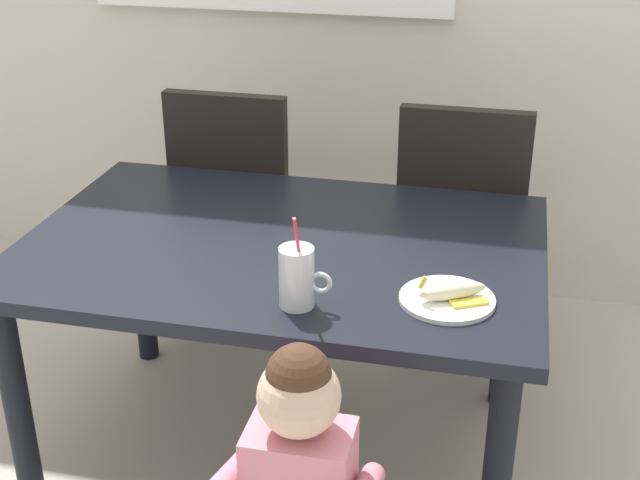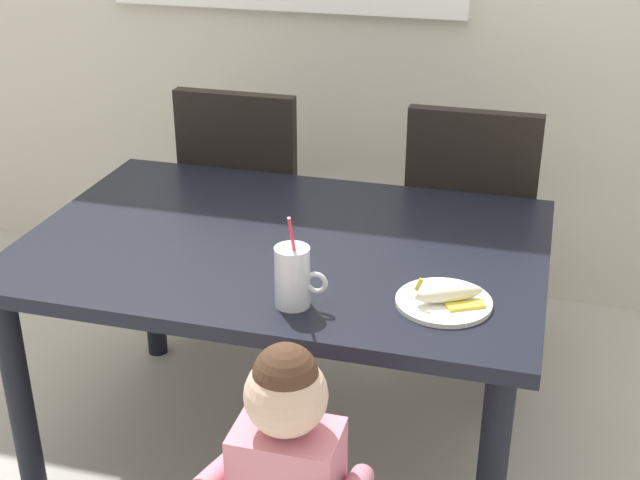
% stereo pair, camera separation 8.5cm
% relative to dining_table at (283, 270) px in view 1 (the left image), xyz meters
% --- Properties ---
extents(ground_plane, '(24.00, 24.00, 0.00)m').
position_rel_dining_table_xyz_m(ground_plane, '(0.00, 0.00, -0.63)').
color(ground_plane, '#B7B2A8').
extents(dining_table, '(1.42, 0.97, 0.72)m').
position_rel_dining_table_xyz_m(dining_table, '(0.00, 0.00, 0.00)').
color(dining_table, black).
rests_on(dining_table, ground).
extents(dining_chair_left, '(0.44, 0.45, 0.96)m').
position_rel_dining_table_xyz_m(dining_chair_left, '(-0.35, 0.67, -0.09)').
color(dining_chair_left, black).
rests_on(dining_chair_left, ground).
extents(dining_chair_right, '(0.44, 0.45, 0.96)m').
position_rel_dining_table_xyz_m(dining_chair_right, '(0.45, 0.67, -0.09)').
color(dining_chair_right, black).
rests_on(dining_chair_right, ground).
extents(toddler_standing, '(0.33, 0.24, 0.84)m').
position_rel_dining_table_xyz_m(toddler_standing, '(0.23, -0.70, -0.10)').
color(toddler_standing, '#3F4760').
rests_on(toddler_standing, ground).
extents(milk_cup, '(0.13, 0.09, 0.25)m').
position_rel_dining_table_xyz_m(milk_cup, '(0.13, -0.34, 0.16)').
color(milk_cup, silver).
rests_on(milk_cup, dining_table).
extents(snack_plate, '(0.23, 0.23, 0.01)m').
position_rel_dining_table_xyz_m(snack_plate, '(0.47, -0.24, 0.10)').
color(snack_plate, white).
rests_on(snack_plate, dining_table).
extents(peeled_banana, '(0.18, 0.14, 0.07)m').
position_rel_dining_table_xyz_m(peeled_banana, '(0.49, -0.24, 0.12)').
color(peeled_banana, '#F4EAC6').
rests_on(peeled_banana, snack_plate).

